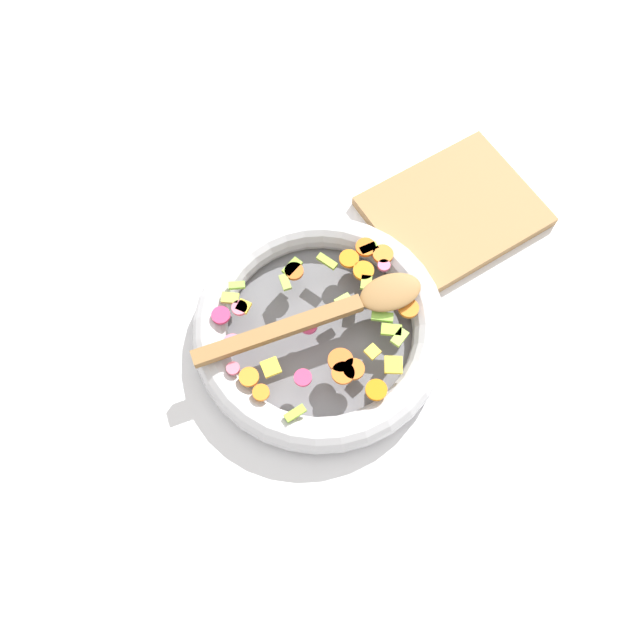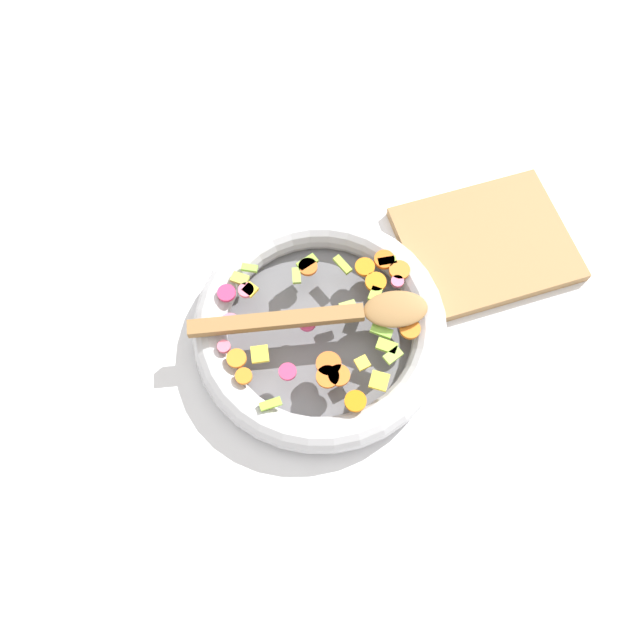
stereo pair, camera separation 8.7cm
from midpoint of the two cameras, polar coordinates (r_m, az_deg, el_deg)
name	(u,v)px [view 1 (the left image)]	position (r m, az deg, el deg)	size (l,w,h in m)	color
ground_plane	(320,333)	(0.92, -2.70, -1.55)	(4.00, 4.00, 0.00)	silver
skillet	(320,328)	(0.90, -2.76, -1.03)	(0.37, 0.37, 0.05)	slate
chopped_vegetables	(328,320)	(0.87, -2.12, -0.32)	(0.30, 0.26, 0.01)	orange
wooden_spoon	(334,312)	(0.86, -1.63, 0.44)	(0.33, 0.10, 0.01)	olive
cutting_board	(454,211)	(1.02, 9.73, 9.52)	(0.25, 0.20, 0.02)	#9E7547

